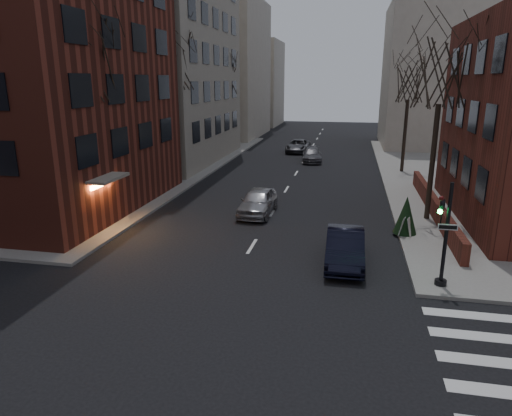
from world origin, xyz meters
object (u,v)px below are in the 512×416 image
Objects in this scene: tree_right_a at (442,73)px; streetlamp_far at (236,112)px; streetlamp_near at (167,131)px; parked_sedan at (345,247)px; tree_left_b at (176,63)px; tree_right_b at (409,81)px; tree_left_c at (226,76)px; car_lane_far at (298,146)px; traffic_signal at (444,241)px; car_lane_silver at (258,201)px; sandwich_board at (406,227)px; evergreen_shrub at (406,215)px; car_lane_gray at (312,155)px; tree_left_a at (90,64)px.

tree_right_a is 29.65m from streetlamp_far.
parked_sedan is (12.56, -11.25, -3.49)m from streetlamp_near.
tree_right_a is at bearing -24.44° from tree_left_b.
streetlamp_far is 1.39× the size of parked_sedan.
tree_right_b reaches higher than streetlamp_near.
parked_sedan is at bearing -49.20° from tree_left_b.
car_lane_far is (7.61, 1.70, -7.34)m from tree_left_c.
traffic_signal reaches higher than parked_sedan.
car_lane_silver is at bearing -86.77° from car_lane_far.
evergreen_shrub reaches higher than sandwich_board.
tree_left_b reaches higher than evergreen_shrub.
tree_left_c is 30.49m from evergreen_shrub.
parked_sedan is 1.01× the size of car_lane_gray.
streetlamp_far is 7.86m from car_lane_far.
evergreen_shrub reaches higher than car_lane_silver.
tree_left_b is at bearing 90.00° from tree_left_a.
car_lane_far is 2.55× the size of evergreen_shrub.
tree_left_b is at bearing 145.77° from evergreen_shrub.
tree_left_a is at bearing -176.28° from evergreen_shrub.
car_lane_far is at bearing 112.86° from tree_right_a.
streetlamp_near is 17.00m from car_lane_gray.
tree_left_c reaches higher than streetlamp_near.
tree_right_b is 18.21m from evergreen_shrub.
tree_left_c and tree_right_a have the same top height.
car_lane_silver is 8.58m from sandwich_board.
streetlamp_far is (0.60, 2.00, -3.79)m from tree_left_c.
streetlamp_near reaches higher than car_lane_far.
tree_left_a is at bearing -90.00° from tree_left_c.
tree_left_b is 2.19× the size of car_lane_far.
tree_left_a is 2.29× the size of car_lane_gray.
tree_left_b is 1.72× the size of streetlamp_near.
streetlamp_near is 3.24× the size of evergreen_shrub.
tree_right_a reaches higher than sandwich_board.
parked_sedan is (12.56, -31.25, -3.49)m from streetlamp_far.
streetlamp_near is at bearing 174.05° from sandwich_board.
traffic_signal is 0.41× the size of tree_left_c.
traffic_signal is at bearing -38.87° from streetlamp_near.
car_lane_gray is 22.33m from sandwich_board.
tree_left_a is 15.60m from parked_sedan.
tree_left_a is 1.63× the size of streetlamp_near.
car_lane_far is at bearing -2.47° from streetlamp_far.
tree_right_b is at bearing -30.47° from streetlamp_far.
traffic_signal is 0.89× the size of car_lane_gray.
evergreen_shrub is at bearing -14.48° from car_lane_silver.
car_lane_far is (-9.13, 32.70, -1.22)m from traffic_signal.
tree_right_a is at bearing -13.24° from streetlamp_near.
parked_sedan is 4.71× the size of sandwich_board.
tree_left_c is 1.97× the size of car_lane_far.
car_lane_far is at bearing 70.42° from streetlamp_near.
tree_right_b is at bearing 104.60° from sandwich_board.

